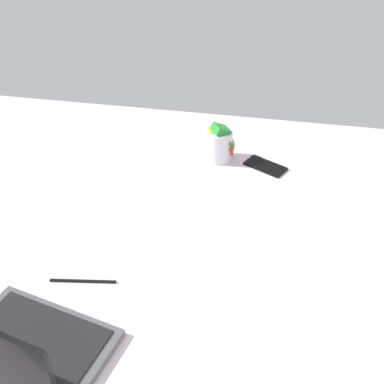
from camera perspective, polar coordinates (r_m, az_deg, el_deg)
bed_mattress at (r=149.59cm, az=-7.92°, el=-5.39°), size 180.00×140.00×18.00cm
laptop at (r=110.57cm, az=-19.96°, el=-17.38°), size 37.24×29.68×23.00cm
snack_cup at (r=164.97cm, az=3.38°, el=5.80°), size 9.69×9.00×14.17cm
cell_phone at (r=165.02cm, az=8.84°, el=3.10°), size 15.56×12.53×0.80cm
pillow at (r=102.02cm, az=16.10°, el=-20.61°), size 52.00×36.00×13.00cm
charger_cable at (r=125.35cm, az=-13.01°, el=-10.43°), size 16.89×3.17×0.60cm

